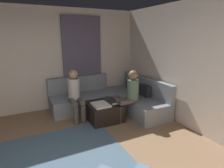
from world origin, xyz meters
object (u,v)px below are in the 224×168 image
object	(u,v)px
coffee_mug	(107,98)
person_on_couch_back	(129,93)
ottoman	(104,112)
game_remote	(115,104)
sectional_couch	(113,99)
person_on_couch_side	(75,93)

from	to	relation	value
coffee_mug	person_on_couch_back	xyz separation A→B (m)	(0.45, 0.38, 0.19)
ottoman	person_on_couch_back	xyz separation A→B (m)	(0.23, 0.56, 0.45)
coffee_mug	game_remote	world-z (taller)	coffee_mug
game_remote	ottoman	bearing A→B (deg)	-129.29
sectional_couch	game_remote	distance (m)	0.77
ottoman	person_on_couch_back	world-z (taller)	person_on_couch_back
ottoman	game_remote	size ratio (longest dim) A/B	5.07
ottoman	game_remote	xyz separation A→B (m)	(0.18, 0.22, 0.22)
sectional_couch	coffee_mug	world-z (taller)	sectional_couch
ottoman	coffee_mug	size ratio (longest dim) A/B	8.00
person_on_couch_back	game_remote	bearing A→B (deg)	81.46
ottoman	game_remote	bearing A→B (deg)	50.71
coffee_mug	person_on_couch_back	distance (m)	0.62
sectional_couch	coffee_mug	size ratio (longest dim) A/B	26.84
sectional_couch	game_remote	bearing A→B (deg)	-22.00
sectional_couch	person_on_couch_side	size ratio (longest dim) A/B	2.12
sectional_couch	ottoman	size ratio (longest dim) A/B	3.36
sectional_couch	coffee_mug	bearing A→B (deg)	-46.97
person_on_couch_side	person_on_couch_back	bearing A→B (deg)	151.93
ottoman	coffee_mug	bearing A→B (deg)	140.71
person_on_couch_back	coffee_mug	bearing A→B (deg)	40.03
sectional_couch	person_on_couch_back	distance (m)	0.84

